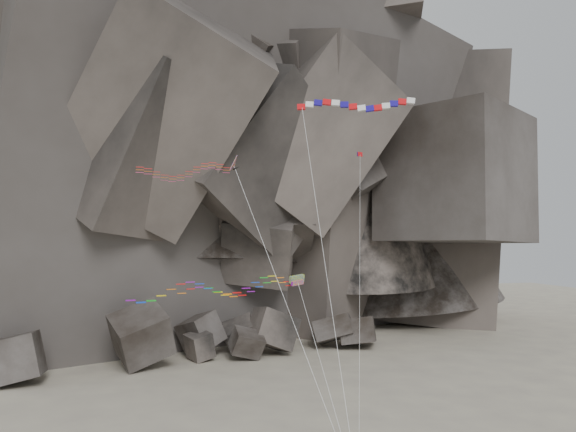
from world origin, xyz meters
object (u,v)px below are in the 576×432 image
object	(u,v)px
parafoil_kite	(212,288)
pennant_kite	(360,207)
banner_kite	(356,107)
delta_kite	(182,171)

from	to	relation	value
parafoil_kite	pennant_kite	size ratio (longest dim) A/B	0.64
parafoil_kite	pennant_kite	xyz separation A→B (m)	(12.55, -0.36, 6.61)
banner_kite	pennant_kite	size ratio (longest dim) A/B	1.16
delta_kite	parafoil_kite	xyz separation A→B (m)	(2.28, -1.24, -9.39)
delta_kite	banner_kite	world-z (taller)	banner_kite
pennant_kite	banner_kite	bearing A→B (deg)	-154.28
parafoil_kite	pennant_kite	bearing A→B (deg)	-22.42
delta_kite	pennant_kite	size ratio (longest dim) A/B	0.96
parafoil_kite	pennant_kite	world-z (taller)	pennant_kite
banner_kite	pennant_kite	world-z (taller)	banner_kite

